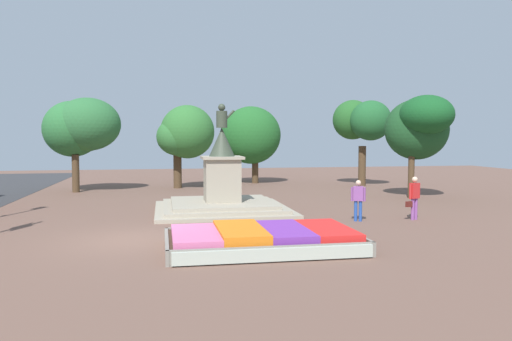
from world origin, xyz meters
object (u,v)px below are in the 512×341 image
object	(u,v)px
flower_planter	(263,239)
pedestrian_near_planter	(358,198)
statue_monument	(222,193)
pedestrian_with_handbag	(414,195)

from	to	relation	value
flower_planter	pedestrian_near_planter	bearing A→B (deg)	41.50
flower_planter	statue_monument	size ratio (longest dim) A/B	0.97
pedestrian_with_handbag	flower_planter	bearing A→B (deg)	-150.01
pedestrian_with_handbag	pedestrian_near_planter	size ratio (longest dim) A/B	1.07
pedestrian_with_handbag	pedestrian_near_planter	bearing A→B (deg)	177.97
flower_planter	pedestrian_with_handbag	xyz separation A→B (m)	(6.96, 4.02, 0.69)
pedestrian_near_planter	statue_monument	bearing A→B (deg)	142.97
flower_planter	statue_monument	bearing A→B (deg)	92.11
statue_monument	pedestrian_with_handbag	world-z (taller)	statue_monument
flower_planter	pedestrian_with_handbag	world-z (taller)	pedestrian_with_handbag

